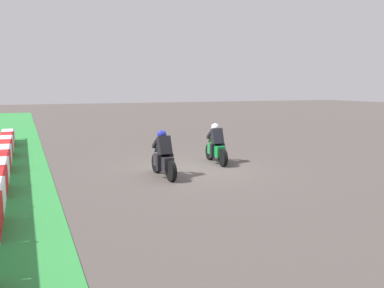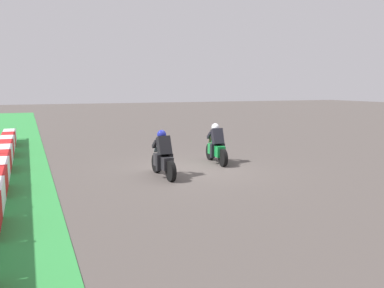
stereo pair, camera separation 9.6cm
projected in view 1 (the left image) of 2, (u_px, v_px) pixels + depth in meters
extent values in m
plane|color=#4F4743|center=(195.00, 169.00, 13.79)|extent=(120.00, 120.00, 0.00)
cube|color=red|center=(1.00, 162.00, 13.45)|extent=(1.54, 0.60, 0.64)
cube|color=white|center=(3.00, 155.00, 14.88)|extent=(1.54, 0.60, 0.64)
cube|color=red|center=(5.00, 149.00, 16.31)|extent=(1.54, 0.60, 0.64)
cube|color=white|center=(6.00, 144.00, 17.74)|extent=(1.54, 0.60, 0.64)
cube|color=red|center=(7.00, 140.00, 19.17)|extent=(1.54, 0.60, 0.64)
cube|color=white|center=(8.00, 136.00, 20.60)|extent=(1.54, 0.60, 0.64)
cylinder|color=black|center=(210.00, 152.00, 15.60)|extent=(0.65, 0.20, 0.64)
cylinder|color=black|center=(223.00, 158.00, 14.28)|extent=(0.65, 0.20, 0.64)
cube|color=#178839|center=(216.00, 150.00, 14.91)|extent=(1.13, 0.43, 0.40)
ellipsoid|color=#178839|center=(215.00, 142.00, 14.97)|extent=(0.51, 0.35, 0.24)
cube|color=red|center=(221.00, 152.00, 14.43)|extent=(0.08, 0.17, 0.08)
cylinder|color=#A5A5AD|center=(223.00, 155.00, 14.65)|extent=(0.43, 0.14, 0.10)
cube|color=black|center=(217.00, 137.00, 14.75)|extent=(0.52, 0.45, 0.66)
sphere|color=silver|center=(215.00, 127.00, 14.90)|extent=(0.33, 0.33, 0.30)
cube|color=#71634D|center=(212.00, 140.00, 15.34)|extent=(0.18, 0.27, 0.23)
cube|color=black|center=(212.00, 151.00, 14.74)|extent=(0.19, 0.16, 0.52)
cube|color=black|center=(222.00, 150.00, 14.86)|extent=(0.19, 0.16, 0.52)
cube|color=black|center=(209.00, 135.00, 15.05)|extent=(0.39, 0.14, 0.31)
cube|color=black|center=(218.00, 135.00, 15.15)|extent=(0.39, 0.14, 0.31)
cylinder|color=black|center=(156.00, 163.00, 13.25)|extent=(0.64, 0.15, 0.64)
cylinder|color=black|center=(171.00, 171.00, 11.98)|extent=(0.64, 0.15, 0.64)
cube|color=#242428|center=(163.00, 162.00, 12.59)|extent=(1.10, 0.33, 0.40)
ellipsoid|color=#242428|center=(162.00, 152.00, 12.64)|extent=(0.48, 0.31, 0.24)
cube|color=red|center=(169.00, 164.00, 12.13)|extent=(0.06, 0.16, 0.08)
cylinder|color=#A5A5AD|center=(172.00, 167.00, 12.36)|extent=(0.42, 0.11, 0.10)
cube|color=black|center=(164.00, 146.00, 12.42)|extent=(0.49, 0.41, 0.66)
sphere|color=#1F279B|center=(162.00, 135.00, 12.58)|extent=(0.30, 0.30, 0.30)
cube|color=slate|center=(158.00, 149.00, 12.99)|extent=(0.16, 0.26, 0.23)
cube|color=black|center=(159.00, 163.00, 12.40)|extent=(0.18, 0.14, 0.52)
cube|color=black|center=(171.00, 162.00, 12.56)|extent=(0.18, 0.14, 0.52)
cube|color=black|center=(155.00, 144.00, 12.69)|extent=(0.39, 0.10, 0.31)
cube|color=black|center=(166.00, 143.00, 12.84)|extent=(0.39, 0.10, 0.31)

